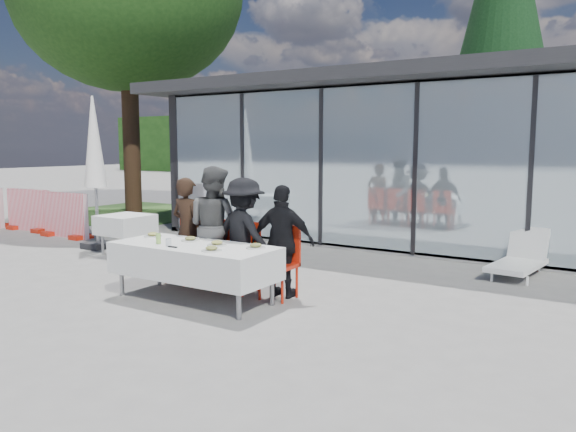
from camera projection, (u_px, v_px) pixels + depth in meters
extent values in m
plane|color=gray|center=(235.00, 299.00, 7.50)|extent=(90.00, 90.00, 0.00)
cube|color=gray|center=(512.00, 231.00, 13.14)|extent=(14.00, 8.00, 0.10)
cube|color=black|center=(542.00, 161.00, 16.21)|extent=(14.00, 0.20, 3.20)
cube|color=black|center=(269.00, 161.00, 16.61)|extent=(0.20, 8.00, 3.20)
cube|color=silver|center=(470.00, 171.00, 9.62)|extent=(13.60, 0.06, 3.10)
cube|color=#2D2D30|center=(516.00, 87.00, 12.39)|extent=(14.80, 8.80, 0.24)
cube|color=#262628|center=(177.00, 164.00, 13.23)|extent=(0.08, 0.10, 3.10)
cube|color=#262628|center=(243.00, 166.00, 12.19)|extent=(0.08, 0.10, 3.10)
cube|color=#262628|center=(322.00, 168.00, 11.16)|extent=(0.08, 0.10, 3.10)
cube|color=#262628|center=(416.00, 170.00, 10.13)|extent=(0.08, 0.10, 3.10)
cube|color=#262628|center=(531.00, 173.00, 9.10)|extent=(0.08, 0.10, 3.10)
cube|color=red|center=(388.00, 214.00, 13.16)|extent=(0.45, 0.45, 0.90)
cube|color=red|center=(458.00, 216.00, 12.78)|extent=(0.45, 0.45, 0.90)
cube|color=#163511|center=(155.00, 144.00, 46.62)|extent=(6.50, 2.00, 4.40)
cube|color=#163511|center=(231.00, 144.00, 42.38)|extent=(6.50, 2.00, 4.40)
cube|color=#163511|center=(324.00, 143.00, 38.13)|extent=(6.50, 2.00, 4.40)
cube|color=#163511|center=(440.00, 143.00, 33.88)|extent=(6.50, 2.00, 4.40)
cube|color=silver|center=(194.00, 260.00, 7.37)|extent=(2.26, 0.96, 0.42)
cylinder|color=gray|center=(121.00, 270.00, 7.63)|extent=(0.06, 0.06, 0.71)
cylinder|color=gray|center=(239.00, 290.00, 6.57)|extent=(0.06, 0.06, 0.71)
cylinder|color=gray|center=(159.00, 261.00, 8.22)|extent=(0.06, 0.06, 0.71)
cylinder|color=gray|center=(272.00, 278.00, 7.15)|extent=(0.06, 0.06, 0.71)
imported|color=#2F1F15|center=(188.00, 230.00, 8.41)|extent=(0.60, 0.60, 1.57)
cube|color=red|center=(183.00, 253.00, 8.36)|extent=(0.44, 0.44, 0.05)
cube|color=red|center=(192.00, 234.00, 8.50)|extent=(0.44, 0.04, 0.55)
cylinder|color=red|center=(166.00, 269.00, 8.34)|extent=(0.04, 0.04, 0.43)
cylinder|color=red|center=(184.00, 272.00, 8.15)|extent=(0.04, 0.04, 0.43)
cylinder|color=red|center=(183.00, 265.00, 8.64)|extent=(0.04, 0.04, 0.43)
cylinder|color=red|center=(201.00, 267.00, 8.45)|extent=(0.04, 0.04, 0.43)
imported|color=#535353|center=(214.00, 226.00, 8.12)|extent=(0.93, 0.93, 1.75)
cube|color=red|center=(210.00, 256.00, 8.09)|extent=(0.44, 0.44, 0.05)
cube|color=red|center=(219.00, 237.00, 8.22)|extent=(0.44, 0.04, 0.55)
cylinder|color=red|center=(192.00, 273.00, 8.06)|extent=(0.04, 0.04, 0.43)
cylinder|color=red|center=(212.00, 276.00, 7.87)|extent=(0.04, 0.04, 0.43)
cylinder|color=red|center=(209.00, 269.00, 8.36)|extent=(0.04, 0.04, 0.43)
cylinder|color=red|center=(228.00, 272.00, 8.17)|extent=(0.04, 0.04, 0.43)
imported|color=black|center=(244.00, 235.00, 7.85)|extent=(1.22, 1.22, 1.60)
cube|color=red|center=(239.00, 260.00, 7.80)|extent=(0.44, 0.44, 0.05)
cube|color=red|center=(248.00, 241.00, 7.94)|extent=(0.44, 0.04, 0.55)
cylinder|color=red|center=(221.00, 278.00, 7.78)|extent=(0.04, 0.04, 0.43)
cylinder|color=red|center=(242.00, 281.00, 7.59)|extent=(0.04, 0.04, 0.43)
cylinder|color=red|center=(237.00, 273.00, 8.08)|extent=(0.04, 0.04, 0.43)
cylinder|color=red|center=(257.00, 276.00, 7.89)|extent=(0.04, 0.04, 0.43)
imported|color=black|center=(283.00, 242.00, 7.51)|extent=(1.04, 1.04, 1.52)
cube|color=red|center=(278.00, 266.00, 7.46)|extent=(0.44, 0.44, 0.05)
cube|color=red|center=(286.00, 245.00, 7.60)|extent=(0.44, 0.04, 0.55)
cylinder|color=red|center=(260.00, 284.00, 7.43)|extent=(0.04, 0.04, 0.43)
cylinder|color=red|center=(282.00, 288.00, 7.24)|extent=(0.04, 0.04, 0.43)
cylinder|color=red|center=(275.00, 279.00, 7.73)|extent=(0.04, 0.04, 0.43)
cylinder|color=red|center=(297.00, 282.00, 7.54)|extent=(0.04, 0.04, 0.43)
cylinder|color=silver|center=(153.00, 236.00, 7.97)|extent=(0.25, 0.25, 0.01)
ellipsoid|color=#D4B055|center=(153.00, 234.00, 7.97)|extent=(0.15, 0.15, 0.05)
cylinder|color=silver|center=(190.00, 241.00, 7.61)|extent=(0.25, 0.25, 0.01)
ellipsoid|color=#4D6B28|center=(190.00, 238.00, 7.60)|extent=(0.15, 0.15, 0.05)
cylinder|color=silver|center=(217.00, 245.00, 7.27)|extent=(0.25, 0.25, 0.01)
ellipsoid|color=#D4B055|center=(217.00, 242.00, 7.27)|extent=(0.15, 0.15, 0.05)
cylinder|color=silver|center=(256.00, 248.00, 7.07)|extent=(0.25, 0.25, 0.01)
ellipsoid|color=#4D6B28|center=(256.00, 245.00, 7.07)|extent=(0.15, 0.15, 0.05)
cylinder|color=silver|center=(212.00, 251.00, 6.87)|extent=(0.25, 0.25, 0.01)
ellipsoid|color=#4D6B28|center=(212.00, 248.00, 6.87)|extent=(0.15, 0.15, 0.05)
cylinder|color=#91C953|center=(158.00, 239.00, 7.40)|extent=(0.06, 0.06, 0.14)
cylinder|color=silver|center=(168.00, 242.00, 7.22)|extent=(0.07, 0.07, 0.10)
cube|color=black|center=(173.00, 247.00, 7.13)|extent=(0.14, 0.03, 0.01)
cube|color=silver|center=(125.00, 224.00, 10.58)|extent=(0.86, 0.86, 0.36)
cylinder|color=gray|center=(102.00, 236.00, 10.52)|extent=(0.05, 0.05, 0.72)
cylinder|color=gray|center=(124.00, 239.00, 10.20)|extent=(0.05, 0.05, 0.72)
cylinder|color=gray|center=(127.00, 232.00, 11.02)|extent=(0.05, 0.05, 0.72)
cylinder|color=gray|center=(149.00, 234.00, 10.70)|extent=(0.05, 0.05, 0.72)
cube|color=black|center=(98.00, 245.00, 11.22)|extent=(0.50, 0.50, 0.12)
cylinder|color=gray|center=(96.00, 181.00, 11.06)|extent=(0.06, 0.06, 2.70)
cone|color=white|center=(94.00, 142.00, 10.97)|extent=(0.44, 0.44, 1.78)
cube|color=red|center=(66.00, 215.00, 12.53)|extent=(1.40, 0.12, 1.00)
cube|color=red|center=(53.00, 233.00, 12.85)|extent=(0.30, 0.45, 0.10)
cube|color=red|center=(81.00, 237.00, 12.32)|extent=(0.30, 0.45, 0.10)
cube|color=red|center=(29.00, 210.00, 13.50)|extent=(1.40, 0.22, 1.00)
cube|color=red|center=(18.00, 227.00, 13.82)|extent=(0.30, 0.45, 0.10)
cube|color=red|center=(43.00, 230.00, 13.29)|extent=(0.30, 0.45, 0.10)
cube|color=white|center=(517.00, 265.00, 8.77)|extent=(0.76, 1.37, 0.08)
cube|color=white|center=(528.00, 244.00, 9.16)|extent=(0.63, 0.34, 0.54)
cylinder|color=white|center=(492.00, 277.00, 8.45)|extent=(0.04, 0.04, 0.14)
cylinder|color=white|center=(527.00, 281.00, 8.19)|extent=(0.04, 0.04, 0.14)
cylinder|color=white|center=(507.00, 264.00, 9.38)|extent=(0.04, 0.04, 0.14)
cylinder|color=white|center=(539.00, 268.00, 9.11)|extent=(0.04, 0.04, 0.14)
cylinder|color=#382316|center=(131.00, 140.00, 16.77)|extent=(0.50, 0.50, 4.40)
cylinder|color=#382316|center=(495.00, 178.00, 18.01)|extent=(0.44, 0.44, 2.00)
cone|color=black|center=(503.00, 17.00, 17.38)|extent=(4.00, 4.00, 9.00)
cube|color=#385926|center=(134.00, 213.00, 17.04)|extent=(5.00, 5.00, 0.02)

